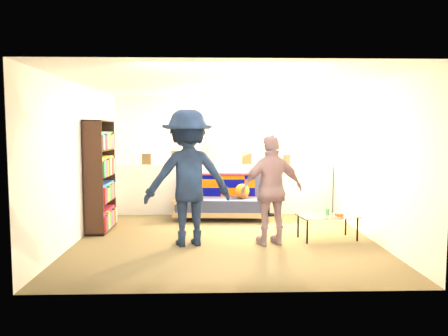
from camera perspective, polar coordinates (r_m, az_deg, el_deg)
name	(u,v)px	position (r m, az deg, el deg)	size (l,w,h in m)	color
ground	(225,235)	(7.11, 0.10, -8.75)	(5.00, 5.00, 0.00)	brown
room_shell	(224,131)	(7.37, -0.02, 4.86)	(4.60, 5.05, 2.45)	silver
half_wall_ledge	(222,189)	(8.78, -0.27, -2.78)	(4.45, 0.15, 1.00)	silver
ledge_decor	(211,156)	(8.69, -1.76, 1.62)	(2.97, 0.02, 0.45)	brown
futon_sofa	(221,200)	(8.35, -0.35, -4.25)	(1.78, 0.94, 0.74)	#A3804F
bookshelf	(100,179)	(7.61, -15.88, -1.44)	(0.31, 0.92, 1.85)	black
coffee_table	(328,217)	(6.97, 13.40, -6.22)	(0.96, 0.62, 0.46)	black
floor_lamp	(269,156)	(8.61, 5.89, 1.52)	(0.38, 0.32, 1.65)	black
person_left	(188,178)	(6.40, -4.71, -1.27)	(1.28, 0.74, 1.98)	black
person_right	(272,190)	(6.43, 6.29, -2.88)	(0.95, 0.40, 1.62)	#C27E88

